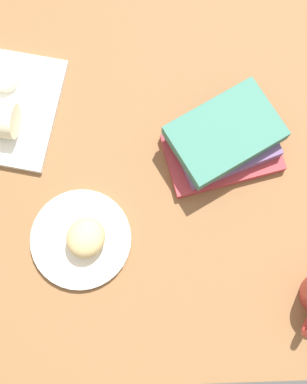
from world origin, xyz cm
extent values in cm
cube|color=brown|center=(0.00, 0.00, 2.00)|extent=(110.00, 90.00, 4.00)
cylinder|color=silver|center=(-5.89, -18.28, 4.70)|extent=(19.09, 19.09, 1.40)
ellipsoid|color=#D0B779|center=(-4.53, -18.46, 8.06)|extent=(9.92, 10.20, 5.32)
cylinder|color=silver|center=(-20.86, 14.23, 6.75)|extent=(5.45, 5.45, 2.29)
cylinder|color=#D55F20|center=(-20.86, 14.23, 7.59)|extent=(4.47, 4.47, 0.40)
cube|color=#A53338|center=(21.91, -2.20, 5.08)|extent=(24.30, 17.53, 2.16)
cube|color=#6B4C7A|center=(22.06, -0.62, 7.51)|extent=(21.86, 18.48, 2.71)
cube|color=#387260|center=(21.84, -0.12, 10.60)|extent=(23.70, 21.09, 3.46)
camera|label=1|loc=(7.49, -30.92, 100.12)|focal=47.27mm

